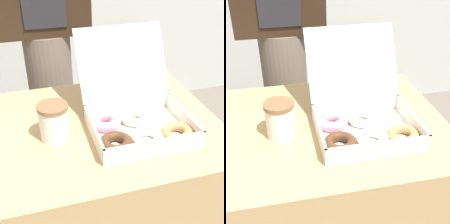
% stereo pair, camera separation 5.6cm
% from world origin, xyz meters
% --- Properties ---
extents(table, '(0.83, 0.62, 0.71)m').
position_xyz_m(table, '(0.00, 0.00, 0.35)').
color(table, tan).
rests_on(table, ground_plane).
extents(donut_box, '(0.31, 0.38, 0.27)m').
position_xyz_m(donut_box, '(0.12, -0.06, 0.75)').
color(donut_box, silver).
rests_on(donut_box, table).
extents(coffee_cup, '(0.09, 0.09, 0.12)m').
position_xyz_m(coffee_cup, '(-0.12, -0.04, 0.77)').
color(coffee_cup, silver).
rests_on(coffee_cup, table).
extents(person_customer, '(0.37, 0.22, 1.65)m').
position_xyz_m(person_customer, '(-0.08, 0.51, 0.93)').
color(person_customer, '#665B51').
rests_on(person_customer, ground_plane).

